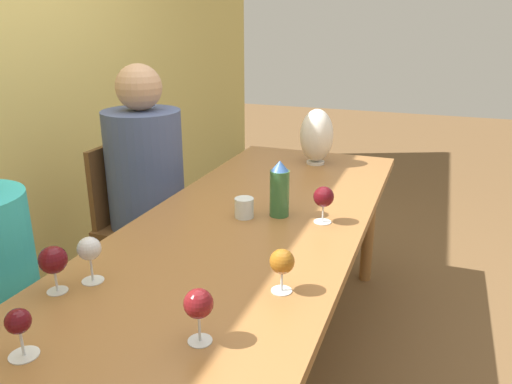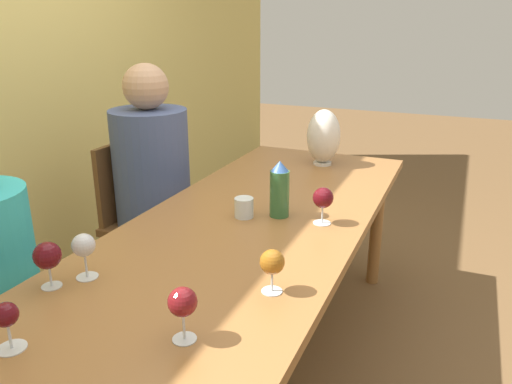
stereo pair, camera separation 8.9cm
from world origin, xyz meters
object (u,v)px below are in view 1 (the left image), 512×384
Objects in this scene: water_tumbler at (244,208)px; wine_glass_2 at (53,261)px; water_bottle at (280,189)px; wine_glass_1 at (282,262)px; wine_glass_5 at (89,250)px; vase at (317,136)px; wine_glass_4 at (198,305)px; wine_glass_3 at (324,197)px; person_far at (149,184)px; wine_glass_0 at (18,324)px; chair_far at (138,218)px.

water_tumbler is 0.79m from wine_glass_2.
water_bottle reaches higher than wine_glass_2.
wine_glass_1 is (-0.57, -0.19, -0.02)m from water_bottle.
water_bottle is at bearing -61.96° from water_tumbler.
wine_glass_5 is (-0.64, 0.24, 0.06)m from water_tumbler.
wine_glass_1 is at bearing -170.07° from vase.
water_tumbler is at bearing 32.37° from wine_glass_1.
water_bottle is 0.80m from wine_glass_5.
wine_glass_3 is at bearing -7.10° from wine_glass_4.
person_far reaches higher than water_bottle.
wine_glass_5 is at bearing -156.34° from person_far.
wine_glass_3 is at bearing -107.98° from person_far.
water_tumbler is 0.32m from wine_glass_3.
wine_glass_0 is at bearing -168.03° from wine_glass_5.
wine_glass_0 is at bearing 170.60° from water_tumbler.
wine_glass_3 is at bearing 0.92° from wine_glass_1.
vase is 1.88m from wine_glass_0.
wine_glass_2 reaches higher than water_tumbler.
wine_glass_4 is at bearing -165.90° from water_tumbler.
wine_glass_3 is 1.01× the size of wine_glass_5.
wine_glass_3 is at bearing -37.95° from wine_glass_5.
wine_glass_1 is 1.35m from person_far.
wine_glass_0 is 0.69m from wine_glass_1.
chair_far is at bearing 50.98° from wine_glass_1.
chair_far is 0.22m from person_far.
water_bottle reaches higher than water_tumbler.
person_far reaches higher than water_tumbler.
wine_glass_4 is (-0.07, -0.50, 0.00)m from wine_glass_2.
wine_glass_2 is (0.27, 0.13, 0.01)m from wine_glass_0.
chair_far is at bearing 119.77° from vase.
vase is at bearing 3.47° from water_bottle.
chair_far is at bearing 63.65° from water_tumbler.
wine_glass_0 is at bearing 135.87° from wine_glass_1.
water_bottle is 1.02m from chair_far.
wine_glass_1 is (-0.50, -0.32, 0.05)m from water_tumbler.
wine_glass_3 is (-0.81, -0.23, -0.05)m from vase.
water_tumbler is 1.01m from wine_glass_0.
person_far is (1.03, 0.45, -0.16)m from wine_glass_5.
wine_glass_2 is at bearing 152.03° from water_bottle.
chair_far is 0.68× the size of person_far.
person_far reaches higher than wine_glass_4.
vase is 2.10× the size of wine_glass_2.
water_bottle is at bearing -109.34° from chair_far.
water_tumbler is 0.59m from wine_glass_1.
water_tumbler is at bearing 14.10° from wine_glass_4.
water_tumbler is 0.69m from wine_glass_5.
wine_glass_4 and wine_glass_5 have the same top height.
wine_glass_5 reaches higher than wine_glass_0.
chair_far is (1.18, 0.97, -0.36)m from wine_glass_4.
water_bottle is 1.84× the size of wine_glass_0.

